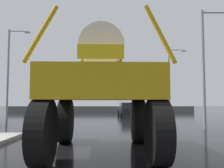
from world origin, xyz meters
name	(u,v)px	position (x,y,z in m)	size (l,w,h in m)	color
ground_plane	(93,122)	(0.00, 18.00, 0.00)	(120.00, 120.00, 0.00)	black
oversize_sprayer	(102,89)	(1.07, 6.81, 2.08)	(4.02, 5.45, 4.20)	black
sedan_ahead	(128,110)	(3.28, 25.12, 0.71)	(2.11, 4.21, 1.52)	black
traffic_signal_near_right	(167,85)	(4.10, 10.35, 2.45)	(0.24, 0.54, 3.36)	gray
streetlight_near_right	(207,61)	(7.23, 13.18, 4.12)	(2.31, 0.24, 7.28)	gray
streetlight_far_left	(10,69)	(-7.86, 20.73, 4.62)	(2.02, 0.24, 8.31)	gray
streetlight_far_right	(170,78)	(8.35, 26.37, 4.37)	(2.12, 0.24, 7.79)	gray
roadside_barrier	(101,109)	(0.00, 35.23, 0.45)	(28.15, 0.24, 0.90)	#59595B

